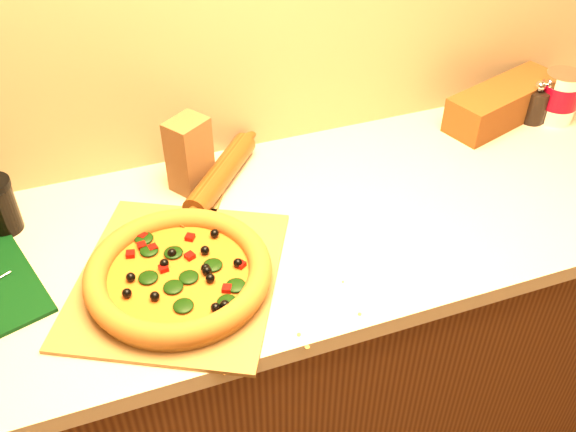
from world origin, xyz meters
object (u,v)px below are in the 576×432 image
Objects in this scene: coffee_canister at (560,96)px; pizza at (179,273)px; pizza_peel at (180,271)px; pepper_grinder at (535,105)px; rolling_pin at (221,174)px.

pizza is at bearing -166.05° from coffee_canister.
pizza_peel is 1.70× the size of pizza.
pizza is 3.05× the size of pepper_grinder.
pizza_peel is 1.07m from pepper_grinder.
pizza reaches higher than rolling_pin.
pepper_grinder reaches higher than pizza_peel.
pizza is 1.15m from coffee_canister.
rolling_pin is at bearing 178.64° from coffee_canister.
pepper_grinder is (1.05, 0.29, 0.02)m from pizza.
rolling_pin is at bearing 179.37° from pepper_grinder.
pizza reaches higher than pizza_peel.
rolling_pin is at bearing 86.21° from pizza_peel.
pizza_peel is at bearing 77.12° from pizza.
pizza_peel is at bearing -167.71° from coffee_canister.
pizza is at bearing -119.42° from rolling_pin.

